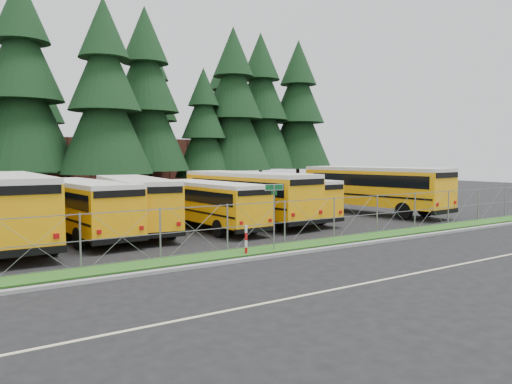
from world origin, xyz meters
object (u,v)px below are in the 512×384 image
Objects in this scene: bus_east at (370,190)px; striped_bollard at (246,240)px; bus_2 at (80,209)px; bus_4 at (208,205)px; bus_1 at (6,210)px; bus_6 at (276,200)px; bus_5 at (244,198)px; bus_3 at (133,205)px; street_sign at (274,203)px.

bus_east is 16.87m from striped_bollard.
bus_2 is 1.08× the size of bus_4.
striped_bollard is at bearing -160.27° from bus_east.
bus_1 reaches higher than striped_bollard.
bus_6 is at bearing 170.10° from bus_east.
bus_4 is at bearing 174.42° from bus_east.
bus_4 is at bearing -1.21° from bus_1.
bus_east is (12.91, 0.30, 0.33)m from bus_4.
bus_4 is 3.20m from bus_5.
bus_5 is (3.03, 1.01, 0.23)m from bus_4.
bus_1 is 22.81m from bus_east.
street_sign is at bearing -61.49° from bus_3.
bus_2 is (3.32, 0.39, -0.20)m from bus_1.
bus_5 is at bearing 169.81° from bus_6.
bus_5 is 0.94× the size of bus_east.
street_sign is 2.34× the size of striped_bollard.
bus_3 is at bearing 4.18° from bus_2.
bus_4 is at bearing -166.40° from bus_5.
bus_5 is 9.65× the size of striped_bollard.
bus_5 is at bearing 65.62° from street_sign.
bus_2 is 19.49m from bus_east.
bus_3 reaches higher than bus_2.
street_sign is at bearing -158.25° from bus_east.
bus_3 is 0.88× the size of bus_east.
bus_1 reaches higher than bus_3.
bus_east is at bearing 26.65° from striped_bollard.
bus_1 is 1.05× the size of bus_5.
bus_1 is 3.35m from bus_2.
street_sign is at bearing -97.08° from bus_4.
bus_4 is 0.80× the size of bus_east.
bus_east is at bearing -9.01° from bus_5.
bus_1 is 10.96m from striped_bollard.
street_sign is (-3.68, -8.12, 0.52)m from bus_5.
bus_2 is at bearing 171.04° from bus_4.
bus_5 is 8.94m from street_sign.
street_sign is (5.93, -7.93, 0.63)m from bus_2.
bus_1 is at bearing 135.26° from striped_bollard.
bus_2 is at bearing -163.84° from bus_3.
bus_4 reaches higher than striped_bollard.
bus_east is at bearing 0.97° from bus_1.
bus_3 is 8.67m from striped_bollard.
bus_6 is (2.14, -0.31, -0.20)m from bus_5.
bus_5 is 2.17m from bus_6.
bus_1 is 1.24× the size of bus_4.
bus_6 is 9.77m from street_sign.
striped_bollard is at bearing -174.65° from street_sign.
bus_2 is 3.80× the size of street_sign.
striped_bollard is at bearing -65.29° from bus_2.
bus_2 is 0.92× the size of bus_5.
bus_3 reaches higher than street_sign.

